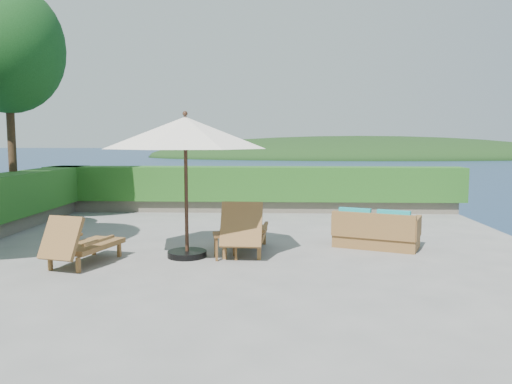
{
  "coord_description": "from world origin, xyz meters",
  "views": [
    {
      "loc": [
        0.71,
        -9.22,
        2.15
      ],
      "look_at": [
        0.3,
        0.8,
        1.1
      ],
      "focal_mm": 35.0,
      "sensor_mm": 36.0,
      "label": 1
    }
  ],
  "objects_px": {
    "lounge_right": "(245,231)",
    "side_table": "(225,238)",
    "patio_umbrella": "(185,134)",
    "wicker_loveseat": "(376,232)",
    "lounge_left": "(81,243)"
  },
  "relations": [
    {
      "from": "lounge_right",
      "to": "side_table",
      "type": "height_order",
      "value": "lounge_right"
    },
    {
      "from": "side_table",
      "to": "lounge_right",
      "type": "bearing_deg",
      "value": 54.08
    },
    {
      "from": "patio_umbrella",
      "to": "wicker_loveseat",
      "type": "relative_size",
      "value": 1.94
    },
    {
      "from": "patio_umbrella",
      "to": "wicker_loveseat",
      "type": "distance_m",
      "value": 4.23
    },
    {
      "from": "wicker_loveseat",
      "to": "patio_umbrella",
      "type": "bearing_deg",
      "value": -143.04
    },
    {
      "from": "side_table",
      "to": "patio_umbrella",
      "type": "bearing_deg",
      "value": 172.59
    },
    {
      "from": "wicker_loveseat",
      "to": "lounge_right",
      "type": "bearing_deg",
      "value": -144.66
    },
    {
      "from": "lounge_left",
      "to": "wicker_loveseat",
      "type": "bearing_deg",
      "value": 32.35
    },
    {
      "from": "patio_umbrella",
      "to": "lounge_right",
      "type": "bearing_deg",
      "value": 18.71
    },
    {
      "from": "patio_umbrella",
      "to": "wicker_loveseat",
      "type": "height_order",
      "value": "patio_umbrella"
    },
    {
      "from": "lounge_left",
      "to": "side_table",
      "type": "distance_m",
      "value": 2.5
    },
    {
      "from": "patio_umbrella",
      "to": "lounge_right",
      "type": "xyz_separation_m",
      "value": [
        1.04,
        0.35,
        -1.82
      ]
    },
    {
      "from": "patio_umbrella",
      "to": "lounge_left",
      "type": "distance_m",
      "value": 2.63
    },
    {
      "from": "lounge_left",
      "to": "wicker_loveseat",
      "type": "relative_size",
      "value": 0.93
    },
    {
      "from": "lounge_right",
      "to": "patio_umbrella",
      "type": "bearing_deg",
      "value": -158.81
    }
  ]
}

